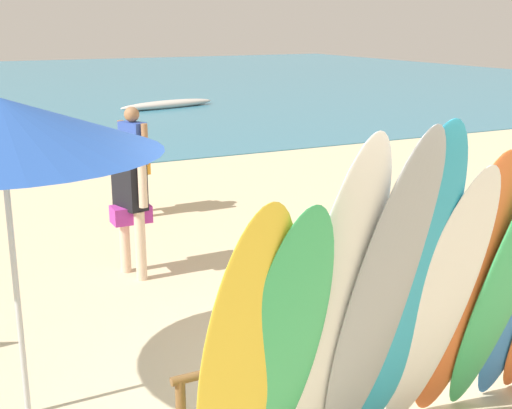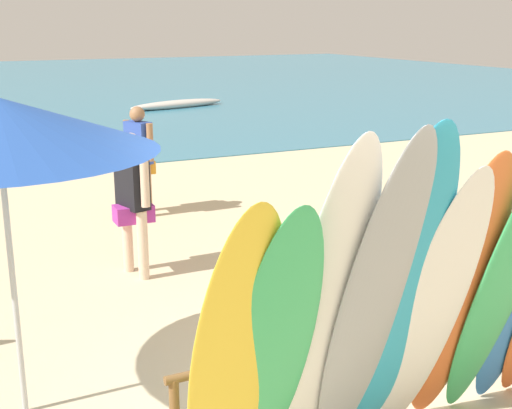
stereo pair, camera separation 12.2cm
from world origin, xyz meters
The scene contains 14 objects.
ground centered at (0.00, 14.00, 0.00)m, with size 60.00×60.00×0.00m, color beige.
surfboard_rack centered at (0.00, 0.00, 0.51)m, with size 3.00×0.07×0.64m.
surfboard_yellow_0 centered at (-1.28, -0.64, 1.02)m, with size 0.54×0.06×2.14m, color yellow.
surfboard_green_1 centered at (-1.04, -0.64, 1.01)m, with size 0.50×0.06×2.14m, color #38B266.
surfboard_white_2 centered at (-0.69, -0.64, 1.18)m, with size 0.50×0.07×2.45m, color white.
surfboard_grey_3 centered at (-0.39, -0.69, 1.19)m, with size 0.50×0.07×2.49m, color #999EA3.
surfboard_teal_4 centered at (-0.19, -0.67, 1.20)m, with size 0.55×0.07×2.51m, color #289EC6.
surfboard_white_5 centered at (0.13, -0.65, 1.05)m, with size 0.50×0.06×2.22m, color white.
surfboard_orange_6 centered at (0.42, -0.56, 1.07)m, with size 0.53×0.08×2.22m, color orange.
surfboard_green_7 centered at (0.72, -0.67, 1.18)m, with size 0.47×0.08×2.46m, color #38B266.
beachgoer_strolling centered at (-0.72, 3.52, 0.97)m, with size 0.44×0.62×1.68m.
beachgoer_midbeach centered at (0.06, 5.99, 0.96)m, with size 0.43×0.58×1.66m.
beach_umbrella centered at (-2.29, 1.05, 2.20)m, with size 2.20×2.20×2.39m.
distant_boat centered at (4.89, 18.23, 0.13)m, with size 3.67×1.45×0.29m.
Camera 1 is at (-2.79, -3.81, 2.89)m, focal length 47.70 mm.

